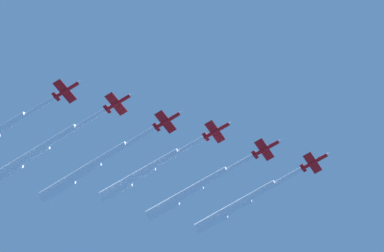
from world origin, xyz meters
The scene contains 5 objects.
jet_lead centered at (29.30, 4.75, 179.12)m, with size 9.21×48.39×4.23m.
jet_port_inner centered at (16.46, 13.95, 179.02)m, with size 9.67×48.51×4.18m.
jet_starboard_inner centered at (3.73, 22.87, 182.35)m, with size 9.97×48.19×4.13m.
jet_port_mid centered at (-8.58, 34.85, 179.24)m, with size 9.62×52.50×4.20m.
jet_starboard_mid centered at (-21.56, 45.60, 182.57)m, with size 10.30×54.99×4.24m.
Camera 1 is at (-64.38, -48.84, -20.57)m, focal length 67.65 mm.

